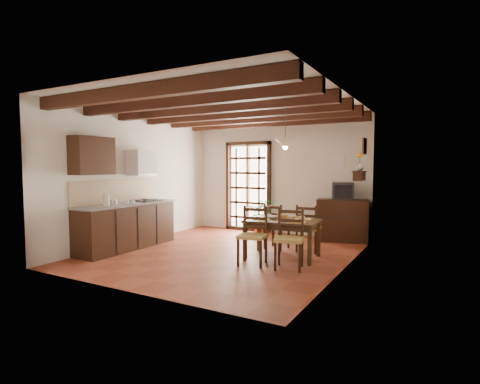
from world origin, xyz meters
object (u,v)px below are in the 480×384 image
Objects in this scene: sideboard at (342,220)px; crt_tv at (343,191)px; kitchen_counter at (127,225)px; chair_near_left at (253,246)px; potted_plant at (262,211)px; pendant_lamp at (285,143)px; dining_table at (282,225)px; chair_near_right at (289,250)px; chair_far_left at (276,235)px; chair_far_right at (308,237)px.

sideboard is 0.65m from crt_tv.
kitchen_counter is 4.63m from crt_tv.
chair_near_left is at bearing -119.83° from sideboard.
sideboard is 1.92m from potted_plant.
crt_tv is 0.64× the size of pendant_lamp.
pendant_lamp is (-0.58, -1.92, 1.62)m from sideboard.
dining_table is 0.78m from chair_near_right.
kitchen_counter is 2.66× the size of pendant_lamp.
crt_tv is (0.96, 1.39, 0.83)m from chair_far_left.
sideboard is at bearing 73.25° from crt_tv.
chair_near_left is 1.81× the size of crt_tv.
chair_far_right is at bearing 66.26° from pendant_lamp.
crt_tv is 2.22m from pendant_lamp.
dining_table is 1.39× the size of chair_near_right.
kitchen_counter is at bearing -170.63° from dining_table.
kitchen_counter is at bearing 33.57° from chair_far_left.
sideboard reaches higher than dining_table.
pendant_lamp is (3.04, 0.91, 1.60)m from kitchen_counter.
chair_near_left is at bearing 2.66° from kitchen_counter.
chair_far_left is at bearing 116.28° from dining_table.
sideboard reaches higher than chair_far_right.
chair_far_left is 1.71m from sideboard.
potted_plant is (-0.94, 1.29, 0.28)m from chair_far_left.
potted_plant is (1.71, 2.71, 0.10)m from kitchen_counter.
kitchen_counter is at bearing 171.46° from chair_near_left.
chair_far_left is at bearing -137.18° from sideboard.
potted_plant is 2.70m from pendant_lamp.
chair_far_right is 2.02m from potted_plant.
crt_tv is (0.84, 2.69, 0.81)m from chair_near_left.
crt_tv is at bearing -109.15° from chair_far_right.
chair_near_right is 1.45m from chair_far_left.
pendant_lamp reaches higher than chair_far_left.
sideboard is (0.33, 1.34, 0.17)m from chair_far_right.
chair_near_right is 2.76m from crt_tv.
sideboard is (0.20, 2.63, 0.16)m from chair_near_right.
pendant_lamp is at bearing 16.65° from kitchen_counter.
crt_tv reaches higher than chair_near_right.
dining_table is at bearing 108.14° from chair_near_right.
chair_near_left is at bearing -67.48° from potted_plant.
sideboard is 2.01× the size of crt_tv.
chair_near_left is (2.78, 0.13, -0.17)m from kitchen_counter.
potted_plant reaches higher than dining_table.
pendant_lamp is at bearing 84.46° from dining_table.
chair_far_right is at bearing -116.27° from sideboard.
crt_tv is (0.58, 2.01, 0.51)m from dining_table.
sideboard is at bearing 61.54° from chair_near_left.
chair_far_right is at bearing -120.50° from crt_tv.
dining_table is 2.32m from potted_plant.
crt_tv is (0.33, 1.33, 0.83)m from chair_far_right.
kitchen_counter is 4.16× the size of crt_tv.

